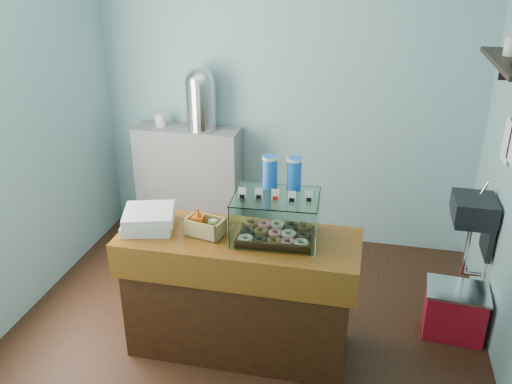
% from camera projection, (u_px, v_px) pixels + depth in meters
% --- Properties ---
extents(ground, '(3.50, 3.50, 0.00)m').
position_uv_depth(ground, '(248.00, 324.00, 4.16)').
color(ground, black).
rests_on(ground, ground).
extents(room_shell, '(3.54, 3.04, 2.82)m').
position_uv_depth(room_shell, '(251.00, 107.00, 3.46)').
color(room_shell, '#7CB2B5').
rests_on(room_shell, ground).
extents(counter, '(1.60, 0.60, 0.90)m').
position_uv_depth(counter, '(240.00, 293.00, 3.74)').
color(counter, '#401D0C').
rests_on(counter, ground).
extents(back_shelf, '(1.00, 0.32, 1.10)m').
position_uv_depth(back_shelf, '(189.00, 182.00, 5.29)').
color(back_shelf, gray).
rests_on(back_shelf, ground).
extents(display_case, '(0.57, 0.43, 0.52)m').
position_uv_depth(display_case, '(277.00, 213.00, 3.51)').
color(display_case, '#371A10').
rests_on(display_case, counter).
extents(condiment_crate, '(0.28, 0.20, 0.19)m').
position_uv_depth(condiment_crate, '(204.00, 226.00, 3.56)').
color(condiment_crate, tan).
rests_on(condiment_crate, counter).
extents(pastry_boxes, '(0.42, 0.41, 0.13)m').
position_uv_depth(pastry_boxes, '(149.00, 219.00, 3.66)').
color(pastry_boxes, silver).
rests_on(pastry_boxes, counter).
extents(coffee_urn, '(0.31, 0.31, 0.57)m').
position_uv_depth(coffee_urn, '(201.00, 97.00, 4.92)').
color(coffee_urn, silver).
rests_on(coffee_urn, back_shelf).
extents(red_cooler, '(0.46, 0.36, 0.39)m').
position_uv_depth(red_cooler, '(455.00, 311.00, 3.99)').
color(red_cooler, '#B80E21').
rests_on(red_cooler, ground).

